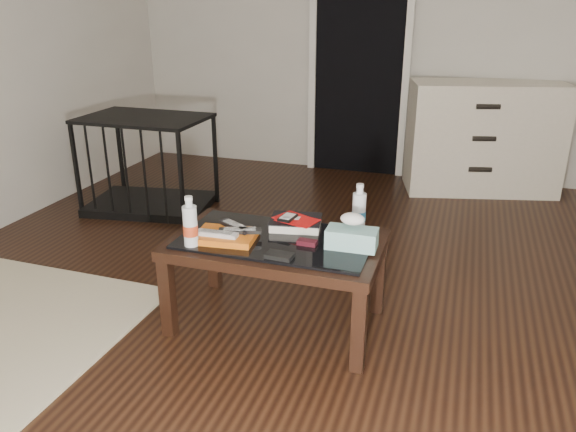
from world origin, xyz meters
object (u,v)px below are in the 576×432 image
pet_crate (149,179)px  water_bottle_right (359,207)px  dresser (483,138)px  tissue_box (352,238)px  coffee_table (277,250)px  water_bottle_left (190,221)px  textbook (296,223)px

pet_crate → water_bottle_right: (1.82, -1.05, 0.35)m
dresser → tissue_box: size_ratio=5.59×
coffee_table → water_bottle_right: (0.35, 0.22, 0.18)m
dresser → water_bottle_left: 3.00m
water_bottle_left → tissue_box: (0.71, 0.20, -0.07)m
coffee_table → water_bottle_left: 0.44m
textbook → water_bottle_right: water_bottle_right is taller
pet_crate → water_bottle_left: (1.12, -1.46, 0.35)m
coffee_table → water_bottle_right: size_ratio=4.20×
coffee_table → tissue_box: 0.38m
water_bottle_left → tissue_box: bearing=15.9°
pet_crate → water_bottle_right: bearing=-38.9°
water_bottle_right → tissue_box: water_bottle_right is taller
dresser → water_bottle_right: (-0.59, -2.29, 0.13)m
pet_crate → tissue_box: 2.24m
textbook → pet_crate: bearing=133.6°
coffee_table → water_bottle_right: 0.45m
pet_crate → tissue_box: bearing=-43.5°
pet_crate → water_bottle_left: pet_crate is taller
coffee_table → water_bottle_left: water_bottle_left is taller
coffee_table → water_bottle_left: bearing=-150.2°
pet_crate → coffee_table: bearing=-49.7°
textbook → water_bottle_right: bearing=0.7°
water_bottle_left → tissue_box: size_ratio=1.03×
coffee_table → pet_crate: 1.94m
dresser → water_bottle_left: size_ratio=5.40×
coffee_table → tissue_box: tissue_box is taller
textbook → water_bottle_left: bearing=-148.2°
coffee_table → pet_crate: pet_crate is taller
coffee_table → dresser: dresser is taller
dresser → water_bottle_right: 2.37m
coffee_table → pet_crate: size_ratio=1.02×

